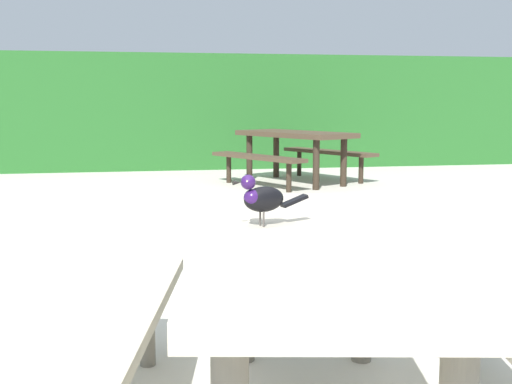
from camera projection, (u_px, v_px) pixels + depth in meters
The scene contains 4 objects.
hedge_wall at pixel (170, 112), 11.54m from camera, with size 28.00×1.39×1.97m, color #235B23.
picnic_table_foreground at pixel (318, 285), 2.20m from camera, with size 1.97×2.00×0.74m.
bird_grackle at pixel (261, 197), 2.26m from camera, with size 0.28×0.11×0.18m.
picnic_table_mid_left at pixel (295, 145), 9.27m from camera, with size 2.30×2.31×0.74m.
Camera 1 is at (-0.62, -2.18, 1.18)m, focal length 45.57 mm.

